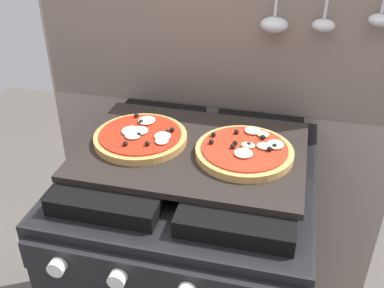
% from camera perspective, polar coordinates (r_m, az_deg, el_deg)
% --- Properties ---
extents(kitchen_backsplash, '(1.10, 0.09, 1.55)m').
position_cam_1_polar(kitchen_backsplash, '(1.42, 3.29, 1.96)').
color(kitchen_backsplash, gray).
rests_on(kitchen_backsplash, ground_plane).
extents(stove, '(0.60, 0.64, 0.90)m').
position_cam_1_polar(stove, '(1.38, -0.02, -17.22)').
color(stove, black).
rests_on(stove, ground_plane).
extents(baking_tray, '(0.54, 0.38, 0.02)m').
position_cam_1_polar(baking_tray, '(1.08, 0.00, -0.82)').
color(baking_tray, black).
rests_on(baking_tray, stove).
extents(pizza_left, '(0.23, 0.23, 0.03)m').
position_cam_1_polar(pizza_left, '(1.11, -6.47, 1.02)').
color(pizza_left, '#C18947').
rests_on(pizza_left, baking_tray).
extents(pizza_right, '(0.23, 0.23, 0.03)m').
position_cam_1_polar(pizza_right, '(1.05, 6.79, -0.87)').
color(pizza_right, tan).
rests_on(pizza_right, baking_tray).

